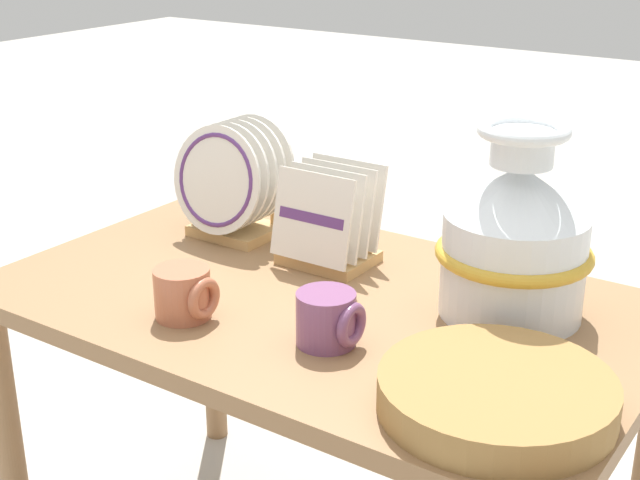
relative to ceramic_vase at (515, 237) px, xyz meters
The scene contains 7 objects.
display_table 0.41m from the ceramic_vase, 158.30° to the right, with size 1.20×0.73×0.67m.
ceramic_vase is the anchor object (origin of this frame).
dish_rack_round_plates 0.65m from the ceramic_vase, behind, with size 0.23×0.17×0.25m.
dish_rack_square_plates 0.40m from the ceramic_vase, behind, with size 0.17×0.16×0.20m.
wicker_charger_stack 0.35m from the ceramic_vase, 70.36° to the right, with size 0.34×0.34×0.05m.
mug_terracotta_glaze 0.58m from the ceramic_vase, 144.27° to the right, with size 0.11×0.10×0.09m.
mug_plum_glaze 0.35m from the ceramic_vase, 125.87° to the right, with size 0.11×0.10×0.09m.
Camera 1 is at (0.84, -1.24, 1.36)m, focal length 50.00 mm.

